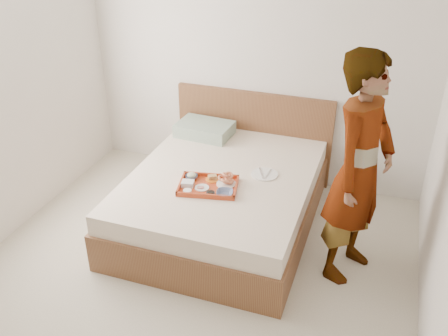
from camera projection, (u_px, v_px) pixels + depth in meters
name	position (u px, v px, depth m)	size (l,w,h in m)	color
ground	(179.00, 294.00, 3.82)	(3.50, 4.00, 0.01)	beige
wall_back	(256.00, 57.00, 4.83)	(3.50, 0.01, 2.60)	silver
bed	(222.00, 199.00, 4.51)	(1.65, 2.00, 0.53)	brown
headboard	(253.00, 135.00, 5.21)	(1.65, 0.06, 0.95)	brown
pillow	(205.00, 129.00, 5.05)	(0.54, 0.37, 0.13)	#97B199
tray	(208.00, 186.00, 4.17)	(0.49, 0.35, 0.04)	red
prawn_plate	(226.00, 184.00, 4.20)	(0.17, 0.17, 0.01)	white
navy_bowl_big	(225.00, 193.00, 4.05)	(0.14, 0.14, 0.03)	#191E4B
sauce_dish	(211.00, 193.00, 4.05)	(0.07, 0.07, 0.03)	black
meat_plate	(202.00, 188.00, 4.14)	(0.12, 0.12, 0.01)	white
bread_plate	(212.00, 179.00, 4.26)	(0.12, 0.12, 0.01)	orange
salad_bowl	(192.00, 177.00, 4.28)	(0.11, 0.11, 0.03)	#191E4B
plastic_tub	(188.00, 184.00, 4.17)	(0.10, 0.08, 0.04)	silver
cheese_round	(187.00, 191.00, 4.08)	(0.07, 0.07, 0.02)	white
dinner_plate	(265.00, 174.00, 4.36)	(0.24, 0.24, 0.01)	white
person	(359.00, 171.00, 3.65)	(0.67, 0.44, 1.83)	white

